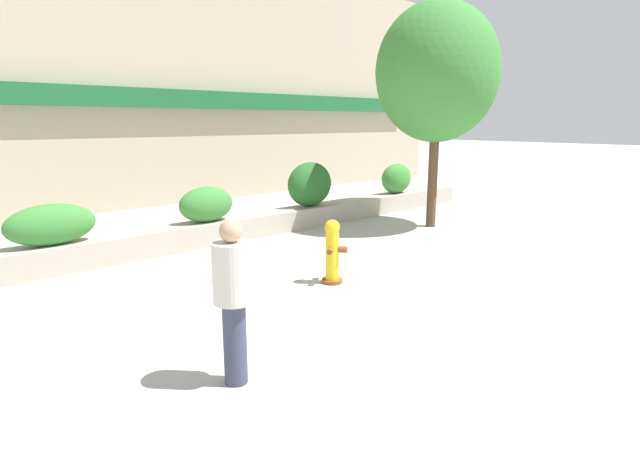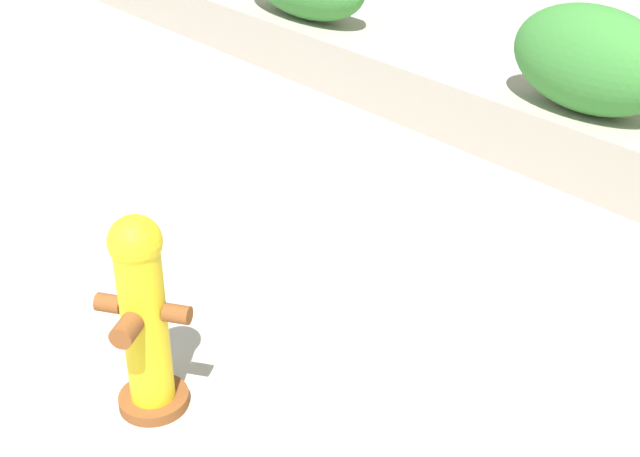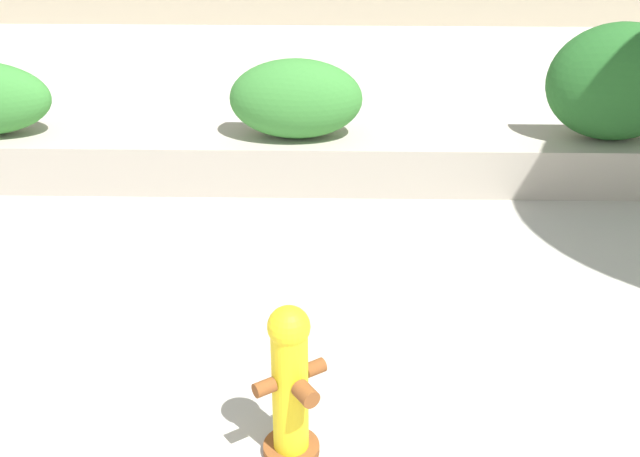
# 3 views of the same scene
# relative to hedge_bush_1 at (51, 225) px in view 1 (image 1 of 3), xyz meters

# --- Properties ---
(ground_plane) EXTENTS (120.00, 120.00, 0.00)m
(ground_plane) POSITION_rel_hedge_bush_1_xyz_m (3.29, -6.00, -0.87)
(ground_plane) COLOR #B2ADA3
(building_facade) EXTENTS (30.00, 1.36, 8.00)m
(building_facade) POSITION_rel_hedge_bush_1_xyz_m (3.29, 5.98, 3.12)
(building_facade) COLOR tan
(building_facade) RESTS_ON ground
(planter_wall_low) EXTENTS (18.00, 0.70, 0.50)m
(planter_wall_low) POSITION_rel_hedge_bush_1_xyz_m (3.29, 0.00, -0.62)
(planter_wall_low) COLOR #ADA393
(planter_wall_low) RESTS_ON ground
(hedge_bush_1) EXTENTS (1.53, 0.59, 0.74)m
(hedge_bush_1) POSITION_rel_hedge_bush_1_xyz_m (0.00, 0.00, 0.00)
(hedge_bush_1) COLOR #387F33
(hedge_bush_1) RESTS_ON planter_wall_low
(hedge_bush_2) EXTENTS (1.27, 0.66, 0.77)m
(hedge_bush_2) POSITION_rel_hedge_bush_1_xyz_m (3.11, 0.00, 0.02)
(hedge_bush_2) COLOR #387F33
(hedge_bush_2) RESTS_ON planter_wall_low
(hedge_bush_3) EXTENTS (1.37, 0.70, 1.15)m
(hedge_bush_3) POSITION_rel_hedge_bush_1_xyz_m (6.15, 0.00, 0.20)
(hedge_bush_3) COLOR #235B23
(hedge_bush_3) RESTS_ON planter_wall_low
(hedge_bush_4) EXTENTS (1.18, 0.65, 0.91)m
(hedge_bush_4) POSITION_rel_hedge_bush_1_xyz_m (9.69, 0.00, 0.08)
(hedge_bush_4) COLOR #387F33
(hedge_bush_4) RESTS_ON planter_wall_low
(fire_hydrant) EXTENTS (0.49, 0.49, 1.08)m
(fire_hydrant) POSITION_rel_hedge_bush_1_xyz_m (3.24, -3.83, -0.32)
(fire_hydrant) COLOR brown
(fire_hydrant) RESTS_ON ground
(street_tree) EXTENTS (3.20, 2.88, 5.51)m
(street_tree) POSITION_rel_hedge_bush_1_xyz_m (8.33, -2.25, 2.95)
(street_tree) COLOR brown
(street_tree) RESTS_ON ground
(pedestrian) EXTENTS (0.50, 0.50, 1.73)m
(pedestrian) POSITION_rel_hedge_bush_1_xyz_m (0.21, -5.51, 0.12)
(pedestrian) COLOR #383D56
(pedestrian) RESTS_ON ground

